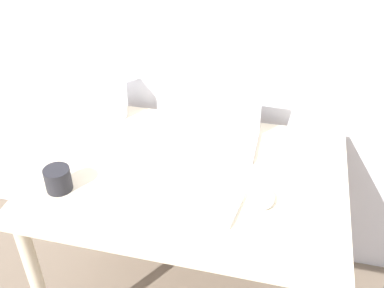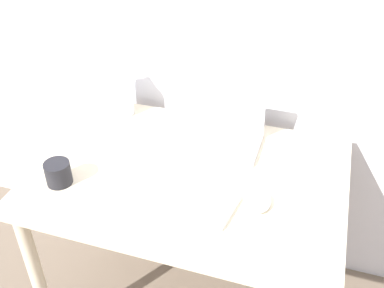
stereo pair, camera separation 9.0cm
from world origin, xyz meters
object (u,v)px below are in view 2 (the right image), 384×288
object	(u,v)px
mug	(58,173)
vase	(118,88)
keyboard	(166,191)
mouse	(260,202)
laptop	(216,130)

from	to	relation	value
mug	vase	bearing A→B (deg)	89.86
keyboard	mouse	world-z (taller)	mouse
keyboard	vase	bearing A→B (deg)	130.63
mug	mouse	bearing A→B (deg)	8.15
mouse	laptop	bearing A→B (deg)	126.61
laptop	mouse	xyz separation A→B (m)	(0.23, -0.31, -0.03)
vase	keyboard	bearing A→B (deg)	-49.37
laptop	keyboard	world-z (taller)	laptop
vase	mug	bearing A→B (deg)	-90.14
laptop	mouse	bearing A→B (deg)	-53.39
laptop	mug	distance (m)	0.59
mug	laptop	bearing A→B (deg)	42.58
mouse	vase	distance (m)	0.77
laptop	keyboard	bearing A→B (deg)	-102.21
mouse	keyboard	bearing A→B (deg)	-172.64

